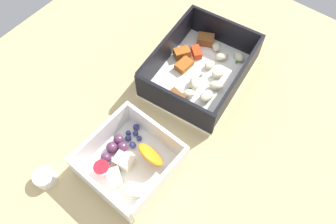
# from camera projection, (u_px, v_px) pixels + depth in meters

# --- Properties ---
(table_surface) EXTENTS (0.80, 0.80, 0.02)m
(table_surface) POSITION_uv_depth(u_px,v_px,m) (176.00, 115.00, 0.59)
(table_surface) COLOR tan
(table_surface) RESTS_ON ground
(pasta_container) EXTENTS (0.22, 0.18, 0.07)m
(pasta_container) POSITION_uv_depth(u_px,v_px,m) (200.00, 69.00, 0.61)
(pasta_container) COLOR white
(pasta_container) RESTS_ON table_surface
(fruit_bowl) EXTENTS (0.14, 0.14, 0.06)m
(fruit_bowl) POSITION_uv_depth(u_px,v_px,m) (130.00, 161.00, 0.52)
(fruit_bowl) COLOR white
(fruit_bowl) RESTS_ON table_surface
(paper_cup_liner) EXTENTS (0.03, 0.03, 0.02)m
(paper_cup_liner) POSITION_uv_depth(u_px,v_px,m) (45.00, 178.00, 0.51)
(paper_cup_liner) COLOR white
(paper_cup_liner) RESTS_ON table_surface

